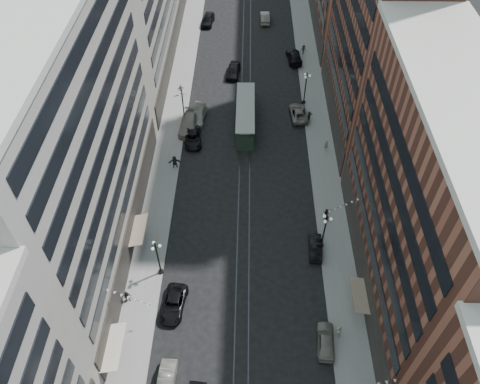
# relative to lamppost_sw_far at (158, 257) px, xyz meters

# --- Properties ---
(ground) EXTENTS (220.00, 220.00, 0.00)m
(ground) POSITION_rel_lamppost_sw_far_xyz_m (9.20, 32.00, -3.10)
(ground) COLOR black
(ground) RESTS_ON ground
(sidewalk_west) EXTENTS (4.00, 180.00, 0.15)m
(sidewalk_west) POSITION_rel_lamppost_sw_far_xyz_m (-1.80, 42.00, -3.02)
(sidewalk_west) COLOR gray
(sidewalk_west) RESTS_ON ground
(sidewalk_east) EXTENTS (4.00, 180.00, 0.15)m
(sidewalk_east) POSITION_rel_lamppost_sw_far_xyz_m (20.20, 42.00, -3.02)
(sidewalk_east) COLOR gray
(sidewalk_east) RESTS_ON ground
(rail_west) EXTENTS (0.12, 180.00, 0.02)m
(rail_west) POSITION_rel_lamppost_sw_far_xyz_m (8.50, 42.00, -3.09)
(rail_west) COLOR #2D2D33
(rail_west) RESTS_ON ground
(rail_east) EXTENTS (0.12, 180.00, 0.02)m
(rail_east) POSITION_rel_lamppost_sw_far_xyz_m (9.90, 42.00, -3.09)
(rail_east) COLOR #2D2D33
(rail_east) RESTS_ON ground
(building_west_mid) EXTENTS (8.00, 36.00, 28.00)m
(building_west_mid) POSITION_rel_lamppost_sw_far_xyz_m (-7.80, 5.00, 10.90)
(building_west_mid) COLOR gray
(building_west_mid) RESTS_ON ground
(building_east_mid) EXTENTS (8.00, 30.00, 24.00)m
(building_east_mid) POSITION_rel_lamppost_sw_far_xyz_m (26.20, -0.00, 8.90)
(building_east_mid) COLOR brown
(building_east_mid) RESTS_ON ground
(lamppost_sw_far) EXTENTS (1.03, 1.14, 5.52)m
(lamppost_sw_far) POSITION_rel_lamppost_sw_far_xyz_m (0.00, 0.00, 0.00)
(lamppost_sw_far) COLOR black
(lamppost_sw_far) RESTS_ON sidewalk_west
(lamppost_sw_mid) EXTENTS (1.03, 1.14, 5.52)m
(lamppost_sw_mid) POSITION_rel_lamppost_sw_far_xyz_m (0.00, 27.00, 0.00)
(lamppost_sw_mid) COLOR black
(lamppost_sw_mid) RESTS_ON sidewalk_west
(lamppost_se_far) EXTENTS (1.03, 1.14, 5.52)m
(lamppost_se_far) POSITION_rel_lamppost_sw_far_xyz_m (18.40, 4.00, 0.00)
(lamppost_se_far) COLOR black
(lamppost_se_far) RESTS_ON sidewalk_east
(lamppost_se_mid) EXTENTS (1.03, 1.14, 5.52)m
(lamppost_se_mid) POSITION_rel_lamppost_sw_far_xyz_m (18.40, 32.00, 0.00)
(lamppost_se_mid) COLOR black
(lamppost_se_mid) RESTS_ON sidewalk_east
(streetcar) EXTENTS (2.69, 12.17, 3.37)m
(streetcar) POSITION_rel_lamppost_sw_far_xyz_m (9.20, 26.58, -1.54)
(streetcar) COLOR #223627
(streetcar) RESTS_ON ground
(car_1) EXTENTS (1.73, 4.41, 1.43)m
(car_1) POSITION_rel_lamppost_sw_far_xyz_m (2.20, -12.45, -2.38)
(car_1) COLOR gray
(car_1) RESTS_ON ground
(car_2) EXTENTS (2.87, 5.21, 1.38)m
(car_2) POSITION_rel_lamppost_sw_far_xyz_m (1.95, -4.28, -2.41)
(car_2) COLOR black
(car_2) RESTS_ON ground
(car_4) EXTENTS (2.04, 4.44, 1.48)m
(car_4) POSITION_rel_lamppost_sw_far_xyz_m (17.60, -8.08, -2.36)
(car_4) COLOR gray
(car_4) RESTS_ON ground
(pedestrian_2) EXTENTS (0.91, 0.64, 1.71)m
(pedestrian_2) POSITION_rel_lamppost_sw_far_xyz_m (-2.98, -3.69, -2.09)
(pedestrian_2) COLOR black
(pedestrian_2) RESTS_ON sidewalk_west
(pedestrian_4) EXTENTS (0.79, 1.19, 1.86)m
(pedestrian_4) POSITION_rel_lamppost_sw_far_xyz_m (18.94, -7.27, -2.02)
(pedestrian_4) COLOR beige
(pedestrian_4) RESTS_ON sidewalk_east
(car_7) EXTENTS (2.99, 5.42, 1.44)m
(car_7) POSITION_rel_lamppost_sw_far_xyz_m (1.64, 22.54, -2.38)
(car_7) COLOR black
(car_7) RESTS_ON ground
(car_8) EXTENTS (2.76, 5.62, 1.57)m
(car_8) POSITION_rel_lamppost_sw_far_xyz_m (2.00, 27.58, -2.31)
(car_8) COLOR gray
(car_8) RESTS_ON ground
(car_9) EXTENTS (2.75, 5.47, 1.79)m
(car_9) POSITION_rel_lamppost_sw_far_xyz_m (1.51, 57.69, -2.20)
(car_9) COLOR black
(car_9) RESTS_ON ground
(car_10) EXTENTS (1.69, 4.26, 1.38)m
(car_10) POSITION_rel_lamppost_sw_far_xyz_m (17.60, 3.41, -2.41)
(car_10) COLOR black
(car_10) RESTS_ON ground
(car_11) EXTENTS (2.89, 5.54, 1.49)m
(car_11) POSITION_rel_lamppost_sw_far_xyz_m (17.28, 28.62, -2.35)
(car_11) COLOR slate
(car_11) RESTS_ON ground
(car_12) EXTENTS (2.85, 5.84, 1.64)m
(car_12) POSITION_rel_lamppost_sw_far_xyz_m (17.60, 44.59, -2.28)
(car_12) COLOR black
(car_12) RESTS_ON ground
(car_13) EXTENTS (2.66, 5.28, 1.73)m
(car_13) POSITION_rel_lamppost_sw_far_xyz_m (7.00, 39.93, -2.23)
(car_13) COLOR black
(car_13) RESTS_ON ground
(car_14) EXTENTS (1.81, 5.06, 1.66)m
(car_14) POSITION_rel_lamppost_sw_far_xyz_m (12.72, 58.83, -2.27)
(car_14) COLOR slate
(car_14) RESTS_ON ground
(pedestrian_5) EXTENTS (1.80, 0.75, 1.88)m
(pedestrian_5) POSITION_rel_lamppost_sw_far_xyz_m (-0.33, 17.06, -2.01)
(pedestrian_5) COLOR black
(pedestrian_5) RESTS_ON sidewalk_west
(pedestrian_6) EXTENTS (1.16, 0.81, 1.81)m
(pedestrian_6) POSITION_rel_lamppost_sw_far_xyz_m (-1.24, 33.94, -2.04)
(pedestrian_6) COLOR #9F9384
(pedestrian_6) RESTS_ON sidewalk_west
(pedestrian_7) EXTENTS (0.89, 0.86, 1.65)m
(pedestrian_7) POSITION_rel_lamppost_sw_far_xyz_m (19.32, 8.28, -2.12)
(pedestrian_7) COLOR black
(pedestrian_7) RESTS_ON sidewalk_east
(pedestrian_8) EXTENTS (0.75, 0.67, 1.73)m
(pedestrian_8) POSITION_rel_lamppost_sw_far_xyz_m (20.69, 21.11, -2.08)
(pedestrian_8) COLOR #9E9883
(pedestrian_8) RESTS_ON sidewalk_east
(pedestrian_9) EXTENTS (1.17, 0.55, 1.76)m
(pedestrian_9) POSITION_rel_lamppost_sw_far_xyz_m (19.37, 46.50, -2.06)
(pedestrian_9) COLOR black
(pedestrian_9) RESTS_ON sidewalk_east
(car_extra_0) EXTENTS (2.94, 6.34, 1.79)m
(car_extra_0) POSITION_rel_lamppost_sw_far_xyz_m (0.80, 25.44, -2.20)
(car_extra_0) COLOR gray
(car_extra_0) RESTS_ON ground
(pedestrian_extra_0) EXTENTS (1.19, 1.51, 1.64)m
(pedestrian_extra_0) POSITION_rel_lamppost_sw_far_xyz_m (18.83, 27.50, -2.13)
(pedestrian_extra_0) COLOR black
(pedestrian_extra_0) RESTS_ON sidewalk_east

